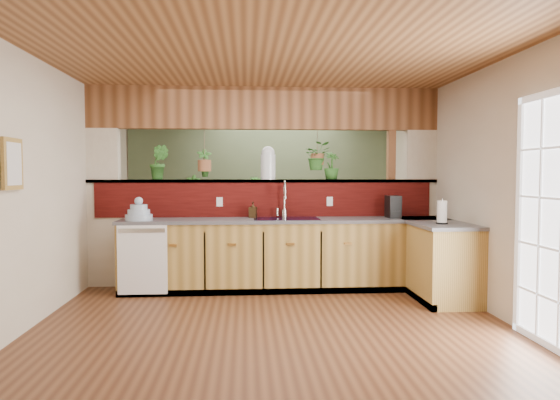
{
  "coord_description": "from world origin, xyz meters",
  "views": [
    {
      "loc": [
        -0.26,
        -5.27,
        1.46
      ],
      "look_at": [
        0.15,
        0.7,
        1.15
      ],
      "focal_mm": 32.0,
      "sensor_mm": 36.0,
      "label": 1
    }
  ],
  "objects": [
    {
      "name": "faucet",
      "position": [
        0.24,
        1.13,
        1.16
      ],
      "size": [
        0.21,
        0.21,
        0.48
      ],
      "color": "#B7B7B2",
      "rests_on": "countertop"
    },
    {
      "name": "header_beam",
      "position": [
        0.0,
        1.35,
        2.33
      ],
      "size": [
        4.6,
        0.15,
        0.55
      ],
      "primitive_type": "cube",
      "color": "brown",
      "rests_on": "ground"
    },
    {
      "name": "dish_stack",
      "position": [
        -1.56,
        0.87,
        0.99
      ],
      "size": [
        0.33,
        0.33,
        0.28
      ],
      "color": "#98ADC5",
      "rests_on": "countertop"
    },
    {
      "name": "pass_through_partition",
      "position": [
        0.03,
        1.35,
        1.19
      ],
      "size": [
        4.6,
        0.21,
        2.6
      ],
      "color": "beige",
      "rests_on": "ground"
    },
    {
      "name": "dishwasher",
      "position": [
        -1.48,
        0.66,
        0.46
      ],
      "size": [
        0.58,
        0.03,
        0.82
      ],
      "color": "white",
      "rests_on": "ground"
    },
    {
      "name": "ground",
      "position": [
        0.0,
        0.0,
        0.0
      ],
      "size": [
        4.6,
        7.0,
        0.01
      ],
      "primitive_type": "cube",
      "color": "#542F19",
      "rests_on": "ground"
    },
    {
      "name": "framed_print",
      "position": [
        -2.27,
        -0.8,
        1.55
      ],
      "size": [
        0.04,
        0.35,
        0.45
      ],
      "color": "olive",
      "rests_on": "wall_left"
    },
    {
      "name": "wall_front",
      "position": [
        0.0,
        -3.5,
        1.3
      ],
      "size": [
        4.6,
        0.02,
        2.6
      ],
      "primitive_type": "cube",
      "color": "beige",
      "rests_on": "ground"
    },
    {
      "name": "wall_right",
      "position": [
        2.3,
        0.0,
        1.3
      ],
      "size": [
        0.02,
        7.0,
        2.6
      ],
      "primitive_type": "cube",
      "color": "beige",
      "rests_on": "ground"
    },
    {
      "name": "shelving_console",
      "position": [
        -0.52,
        3.25,
        0.5
      ],
      "size": [
        1.52,
        0.73,
        0.98
      ],
      "primitive_type": "cube",
      "rotation": [
        0.0,
        0.0,
        -0.24
      ],
      "color": "black",
      "rests_on": "ground"
    },
    {
      "name": "navy_sink",
      "position": [
        0.25,
        0.98,
        0.82
      ],
      "size": [
        0.82,
        0.5,
        0.18
      ],
      "color": "black",
      "rests_on": "countertop"
    },
    {
      "name": "coffee_maker",
      "position": [
        1.63,
        1.0,
        1.03
      ],
      "size": [
        0.15,
        0.26,
        0.28
      ],
      "rotation": [
        0.0,
        0.0,
        0.02
      ],
      "color": "black",
      "rests_on": "countertop"
    },
    {
      "name": "countertop",
      "position": [
        0.84,
        0.87,
        0.45
      ],
      "size": [
        4.14,
        1.52,
        0.9
      ],
      "color": "olive",
      "rests_on": "ground"
    },
    {
      "name": "wall_left",
      "position": [
        -2.3,
        0.0,
        1.3
      ],
      "size": [
        0.02,
        7.0,
        2.6
      ],
      "primitive_type": "cube",
      "color": "beige",
      "rests_on": "ground"
    },
    {
      "name": "hanging_plant_b",
      "position": [
        0.69,
        1.35,
        1.86
      ],
      "size": [
        0.34,
        0.3,
        0.49
      ],
      "color": "brown",
      "rests_on": "header_beam"
    },
    {
      "name": "shelf_plant_b",
      "position": [
        -0.11,
        3.25,
        1.2
      ],
      "size": [
        0.25,
        0.25,
        0.43
      ],
      "primitive_type": "imported",
      "rotation": [
        0.0,
        0.0,
        0.04
      ],
      "color": "#285D20",
      "rests_on": "shelving_console"
    },
    {
      "name": "sage_backwall",
      "position": [
        0.0,
        3.48,
        1.3
      ],
      "size": [
        4.55,
        0.02,
        2.55
      ],
      "primitive_type": "cube",
      "color": "#4F6041",
      "rests_on": "ground"
    },
    {
      "name": "ledge_plant_right",
      "position": [
        0.89,
        1.35,
        1.57
      ],
      "size": [
        0.27,
        0.27,
        0.37
      ],
      "primitive_type": "imported",
      "rotation": [
        0.0,
        0.0,
        0.41
      ],
      "color": "#285D20",
      "rests_on": "pass_through_ledge"
    },
    {
      "name": "floor_plant",
      "position": [
        0.58,
        2.42,
        0.42
      ],
      "size": [
        0.93,
        0.87,
        0.84
      ],
      "primitive_type": "imported",
      "rotation": [
        0.0,
        0.0,
        -0.36
      ],
      "color": "#285D20",
      "rests_on": "ground"
    },
    {
      "name": "paper_towel",
      "position": [
        1.95,
        0.19,
        1.03
      ],
      "size": [
        0.13,
        0.13,
        0.28
      ],
      "color": "black",
      "rests_on": "countertop"
    },
    {
      "name": "french_door",
      "position": [
        2.27,
        -1.3,
        1.05
      ],
      "size": [
        0.06,
        1.02,
        2.16
      ],
      "primitive_type": "cube",
      "color": "white",
      "rests_on": "ground"
    },
    {
      "name": "soap_dispenser",
      "position": [
        -0.17,
        1.13,
        1.0
      ],
      "size": [
        0.11,
        0.11,
        0.21
      ],
      "primitive_type": "imported",
      "rotation": [
        0.0,
        0.0,
        -0.25
      ],
      "color": "#382714",
      "rests_on": "countertop"
    },
    {
      "name": "shelf_plant_a",
      "position": [
        -1.15,
        3.25,
        1.22
      ],
      "size": [
        0.27,
        0.2,
        0.46
      ],
      "primitive_type": "imported",
      "rotation": [
        0.0,
        0.0,
        -0.15
      ],
      "color": "#285D20",
      "rests_on": "shelving_console"
    },
    {
      "name": "hanging_plant_a",
      "position": [
        -0.8,
        1.35,
        1.73
      ],
      "size": [
        0.21,
        0.17,
        0.55
      ],
      "color": "brown",
      "rests_on": "header_beam"
    },
    {
      "name": "wall_back",
      "position": [
        0.0,
        3.5,
        1.3
      ],
      "size": [
        4.6,
        0.02,
        2.6
      ],
      "primitive_type": "cube",
      "color": "beige",
      "rests_on": "ground"
    },
    {
      "name": "glass_jar",
      "position": [
        0.04,
        1.35,
        1.61
      ],
      "size": [
        0.2,
        0.2,
        0.44
      ],
      "color": "silver",
      "rests_on": "pass_through_ledge"
    },
    {
      "name": "pass_through_ledge",
      "position": [
        0.0,
        1.35,
        1.37
      ],
      "size": [
        4.6,
        0.21,
        0.04
      ],
      "primitive_type": "cube",
      "color": "brown",
      "rests_on": "ground"
    },
    {
      "name": "ceiling",
      "position": [
        0.0,
        0.0,
        2.6
      ],
      "size": [
        4.6,
        7.0,
        0.01
      ],
      "primitive_type": "cube",
      "color": "brown",
      "rests_on": "ground"
    },
    {
      "name": "ledge_plant_left",
      "position": [
        -1.39,
        1.35,
        1.61
      ],
      "size": [
        0.27,
        0.23,
        0.45
      ],
      "primitive_type": "imported",
      "rotation": [
        0.0,
        0.0,
        -0.15
      ],
      "color": "#285D20",
      "rests_on": "pass_through_ledge"
    }
  ]
}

